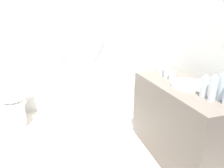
# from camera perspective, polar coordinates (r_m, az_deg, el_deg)

# --- Properties ---
(ground_plane) EXTENTS (4.04, 4.04, 0.00)m
(ground_plane) POSITION_cam_1_polar(r_m,az_deg,el_deg) (2.61, -12.05, -18.67)
(ground_plane) COLOR beige
(wall_back_tiled) EXTENTS (3.44, 0.10, 2.49)m
(wall_back_tiled) POSITION_cam_1_polar(r_m,az_deg,el_deg) (3.43, -15.89, 12.78)
(wall_back_tiled) COLOR silver
(wall_back_tiled) RESTS_ON ground_plane
(wall_right_mirror) EXTENTS (0.10, 2.98, 2.49)m
(wall_right_mirror) POSITION_cam_1_polar(r_m,az_deg,el_deg) (2.69, 21.78, 10.64)
(wall_right_mirror) COLOR silver
(wall_right_mirror) RESTS_ON ground_plane
(bathtub) EXTENTS (1.65, 0.68, 1.20)m
(bathtub) POSITION_cam_1_polar(r_m,az_deg,el_deg) (3.37, -3.02, -3.07)
(bathtub) COLOR silver
(bathtub) RESTS_ON ground_plane
(toilet) EXTENTS (0.37, 0.52, 0.71)m
(toilet) POSITION_cam_1_polar(r_m,az_deg,el_deg) (3.26, -26.20, -4.79)
(toilet) COLOR white
(toilet) RESTS_ON ground_plane
(vanity_counter) EXTENTS (0.60, 1.30, 0.89)m
(vanity_counter) POSITION_cam_1_polar(r_m,az_deg,el_deg) (2.39, 19.44, -10.47)
(vanity_counter) COLOR #6B6056
(vanity_counter) RESTS_ON ground_plane
(sink_basin) EXTENTS (0.34, 0.34, 0.04)m
(sink_basin) POSITION_cam_1_polar(r_m,az_deg,el_deg) (2.17, 21.06, -0.17)
(sink_basin) COLOR white
(sink_basin) RESTS_ON vanity_counter
(sink_faucet) EXTENTS (0.11, 0.15, 0.07)m
(sink_faucet) POSITION_cam_1_polar(r_m,az_deg,el_deg) (2.29, 24.99, 0.48)
(sink_faucet) COLOR #9F9FA4
(sink_faucet) RESTS_ON vanity_counter
(water_bottle_0) EXTENTS (0.07, 0.07, 0.25)m
(water_bottle_0) POSITION_cam_1_polar(r_m,az_deg,el_deg) (1.93, 29.38, -0.78)
(water_bottle_0) COLOR silver
(water_bottle_0) RESTS_ON vanity_counter
(water_bottle_1) EXTENTS (0.06, 0.06, 0.25)m
(water_bottle_1) POSITION_cam_1_polar(r_m,az_deg,el_deg) (2.40, 15.58, 4.48)
(water_bottle_1) COLOR silver
(water_bottle_1) RESTS_ON vanity_counter
(water_bottle_2) EXTENTS (0.06, 0.06, 0.20)m
(water_bottle_2) POSITION_cam_1_polar(r_m,az_deg,el_deg) (1.94, 25.23, -0.72)
(water_bottle_2) COLOR silver
(water_bottle_2) RESTS_ON vanity_counter
(water_bottle_3) EXTENTS (0.06, 0.06, 0.23)m
(water_bottle_3) POSITION_cam_1_polar(r_m,az_deg,el_deg) (1.87, 27.27, -1.25)
(water_bottle_3) COLOR silver
(water_bottle_3) RESTS_ON vanity_counter
(water_bottle_4) EXTENTS (0.07, 0.07, 0.23)m
(water_bottle_4) POSITION_cam_1_polar(r_m,az_deg,el_deg) (2.63, 13.93, 5.65)
(water_bottle_4) COLOR silver
(water_bottle_4) RESTS_ON vanity_counter
(drinking_glass_0) EXTENTS (0.06, 0.06, 0.08)m
(drinking_glass_0) POSITION_cam_1_polar(r_m,az_deg,el_deg) (2.48, 14.42, 3.29)
(drinking_glass_0) COLOR white
(drinking_glass_0) RESTS_ON vanity_counter
(drinking_glass_1) EXTENTS (0.08, 0.08, 0.10)m
(drinking_glass_1) POSITION_cam_1_polar(r_m,az_deg,el_deg) (2.35, 17.12, 2.49)
(drinking_glass_1) COLOR white
(drinking_glass_1) RESTS_ON vanity_counter
(drinking_glass_2) EXTENTS (0.08, 0.08, 0.09)m
(drinking_glass_2) POSITION_cam_1_polar(r_m,az_deg,el_deg) (2.57, 15.27, 3.89)
(drinking_glass_2) COLOR white
(drinking_glass_2) RESTS_ON vanity_counter
(bath_mat) EXTENTS (0.67, 0.43, 0.01)m
(bath_mat) POSITION_cam_1_polar(r_m,az_deg,el_deg) (3.01, 1.35, -12.40)
(bath_mat) COLOR white
(bath_mat) RESTS_ON ground_plane
(toilet_paper_roll) EXTENTS (0.11, 0.11, 0.11)m
(toilet_paper_roll) POSITION_cam_1_polar(r_m,az_deg,el_deg) (3.44, -29.21, -9.86)
(toilet_paper_roll) COLOR white
(toilet_paper_roll) RESTS_ON ground_plane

